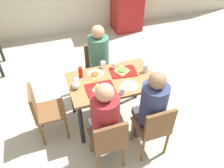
# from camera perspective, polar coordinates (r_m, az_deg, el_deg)

# --- Properties ---
(ground_plane) EXTENTS (10.00, 10.00, 0.02)m
(ground_plane) POSITION_cam_1_polar(r_m,az_deg,el_deg) (3.58, 0.00, -8.63)
(ground_plane) COLOR #B2AD9E
(main_table) EXTENTS (1.19, 0.73, 0.77)m
(main_table) POSITION_cam_1_polar(r_m,az_deg,el_deg) (3.11, 0.00, -0.45)
(main_table) COLOR olive
(main_table) RESTS_ON ground_plane
(chair_near_left) EXTENTS (0.40, 0.40, 0.87)m
(chair_near_left) POSITION_cam_1_polar(r_m,az_deg,el_deg) (2.67, -0.89, -14.26)
(chair_near_left) COLOR brown
(chair_near_left) RESTS_ON ground_plane
(chair_near_right) EXTENTS (0.40, 0.40, 0.87)m
(chair_near_right) POSITION_cam_1_polar(r_m,az_deg,el_deg) (2.84, 10.84, -10.86)
(chair_near_right) COLOR brown
(chair_near_right) RESTS_ON ground_plane
(chair_far_side) EXTENTS (0.40, 0.40, 0.87)m
(chair_far_side) POSITION_cam_1_polar(r_m,az_deg,el_deg) (3.77, -3.69, 4.85)
(chair_far_side) COLOR brown
(chair_far_side) RESTS_ON ground_plane
(chair_left_end) EXTENTS (0.40, 0.40, 0.87)m
(chair_left_end) POSITION_cam_1_polar(r_m,az_deg,el_deg) (3.12, -17.37, -6.30)
(chair_left_end) COLOR brown
(chair_left_end) RESTS_ON ground_plane
(person_in_red) EXTENTS (0.32, 0.42, 1.28)m
(person_in_red) POSITION_cam_1_polar(r_m,az_deg,el_deg) (2.56, -1.94, -8.63)
(person_in_red) COLOR #383842
(person_in_red) RESTS_ON ground_plane
(person_in_brown_jacket) EXTENTS (0.32, 0.42, 1.28)m
(person_in_brown_jacket) POSITION_cam_1_polar(r_m,az_deg,el_deg) (2.73, 10.13, -5.46)
(person_in_brown_jacket) COLOR #383842
(person_in_brown_jacket) RESTS_ON ground_plane
(person_far_side) EXTENTS (0.32, 0.42, 1.28)m
(person_far_side) POSITION_cam_1_polar(r_m,az_deg,el_deg) (3.52, -3.23, 6.88)
(person_far_side) COLOR #383842
(person_far_side) RESTS_ON ground_plane
(tray_red_near) EXTENTS (0.37, 0.27, 0.02)m
(tray_red_near) POSITION_cam_1_polar(r_m,az_deg,el_deg) (2.89, -3.09, -1.12)
(tray_red_near) COLOR #B21414
(tray_red_near) RESTS_ON main_table
(tray_red_far) EXTENTS (0.39, 0.30, 0.02)m
(tray_red_far) POSITION_cam_1_polar(r_m,az_deg,el_deg) (3.17, 2.93, 3.17)
(tray_red_far) COLOR #B21414
(tray_red_far) RESTS_ON main_table
(paper_plate_center) EXTENTS (0.22, 0.22, 0.01)m
(paper_plate_center) POSITION_cam_1_polar(r_m,az_deg,el_deg) (3.15, -4.27, 2.69)
(paper_plate_center) COLOR white
(paper_plate_center) RESTS_ON main_table
(paper_plate_near_edge) EXTENTS (0.22, 0.22, 0.01)m
(paper_plate_near_edge) POSITION_cam_1_polar(r_m,az_deg,el_deg) (2.94, 4.57, -0.46)
(paper_plate_near_edge) COLOR white
(paper_plate_near_edge) RESTS_ON main_table
(pizza_slice_a) EXTENTS (0.16, 0.21, 0.02)m
(pizza_slice_a) POSITION_cam_1_polar(r_m,az_deg,el_deg) (2.86, -3.42, -1.32)
(pizza_slice_a) COLOR #DBAD60
(pizza_slice_a) RESTS_ON tray_red_near
(pizza_slice_b) EXTENTS (0.22, 0.23, 0.02)m
(pizza_slice_b) POSITION_cam_1_polar(r_m,az_deg,el_deg) (3.18, 2.59, 3.61)
(pizza_slice_b) COLOR tan
(pizza_slice_b) RESTS_ON tray_red_far
(pizza_slice_c) EXTENTS (0.21, 0.22, 0.02)m
(pizza_slice_c) POSITION_cam_1_polar(r_m,az_deg,el_deg) (3.12, -4.44, 2.50)
(pizza_slice_c) COLOR #C68C47
(pizza_slice_c) RESTS_ON paper_plate_center
(plastic_cup_a) EXTENTS (0.07, 0.07, 0.10)m
(plastic_cup_a) POSITION_cam_1_polar(r_m,az_deg,el_deg) (3.24, -2.29, 4.98)
(plastic_cup_a) COLOR white
(plastic_cup_a) RESTS_ON main_table
(plastic_cup_b) EXTENTS (0.07, 0.07, 0.10)m
(plastic_cup_b) POSITION_cam_1_polar(r_m,az_deg,el_deg) (2.79, 2.64, -1.78)
(plastic_cup_b) COLOR white
(plastic_cup_b) RESTS_ON main_table
(plastic_cup_c) EXTENTS (0.07, 0.07, 0.10)m
(plastic_cup_c) POSITION_cam_1_polar(r_m,az_deg,el_deg) (2.97, -9.10, 0.61)
(plastic_cup_c) COLOR white
(plastic_cup_c) RESTS_ON main_table
(plastic_cup_d) EXTENTS (0.07, 0.07, 0.10)m
(plastic_cup_d) POSITION_cam_1_polar(r_m,az_deg,el_deg) (3.22, 0.64, 4.76)
(plastic_cup_d) COLOR white
(plastic_cup_d) RESTS_ON main_table
(soda_can) EXTENTS (0.07, 0.07, 0.12)m
(soda_can) POSITION_cam_1_polar(r_m,az_deg,el_deg) (3.18, 8.59, 4.01)
(soda_can) COLOR #B7BCC6
(soda_can) RESTS_ON main_table
(condiment_bottle) EXTENTS (0.06, 0.06, 0.16)m
(condiment_bottle) POSITION_cam_1_polar(r_m,az_deg,el_deg) (3.07, -8.09, 3.03)
(condiment_bottle) COLOR red
(condiment_bottle) RESTS_ON main_table
(foil_bundle) EXTENTS (0.10, 0.10, 0.10)m
(foil_bundle) POSITION_cam_1_polar(r_m,az_deg,el_deg) (2.91, -9.38, -0.39)
(foil_bundle) COLOR silver
(foil_bundle) RESTS_ON main_table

